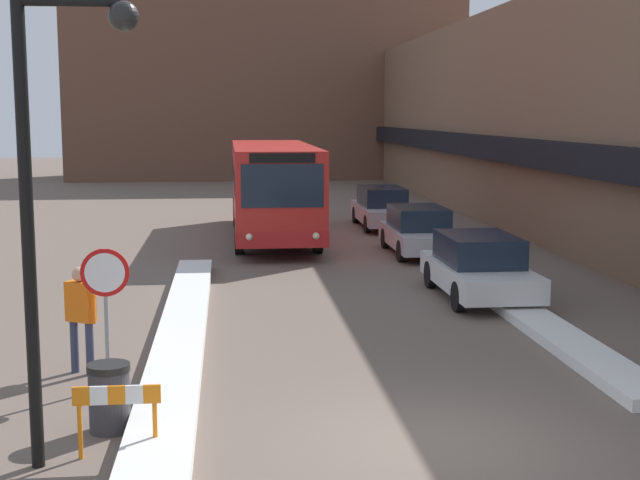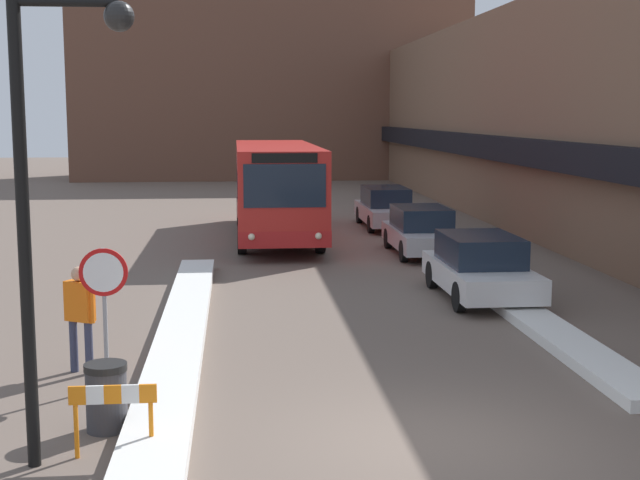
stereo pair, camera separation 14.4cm
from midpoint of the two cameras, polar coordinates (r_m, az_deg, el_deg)
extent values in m
plane|color=#66564C|center=(12.20, 7.41, -12.78)|extent=(160.00, 160.00, 0.00)
cube|color=brown|center=(37.30, 14.42, 7.60)|extent=(5.00, 60.00, 8.34)
cube|color=black|center=(36.48, 10.27, 5.95)|extent=(0.50, 60.00, 0.90)
cube|color=brown|center=(61.67, -3.09, 10.44)|extent=(26.00, 8.00, 13.74)
cube|color=silver|center=(17.20, -8.67, -6.15)|extent=(0.90, 16.59, 0.25)
cube|color=silver|center=(19.30, 13.48, -4.79)|extent=(0.90, 11.64, 0.21)
cube|color=red|center=(31.09, -2.71, 3.54)|extent=(2.68, 11.22, 2.78)
cube|color=red|center=(31.20, -2.70, 1.45)|extent=(2.70, 11.24, 0.49)
cube|color=#192333|center=(31.06, -2.72, 4.26)|extent=(2.71, 10.33, 0.76)
cube|color=#192333|center=(25.46, -2.10, 3.48)|extent=(2.36, 0.03, 1.25)
cube|color=black|center=(25.41, -2.11, 5.26)|extent=(1.88, 0.03, 0.28)
sphere|color=#F2EAC6|center=(25.57, -4.25, 0.20)|extent=(0.20, 0.20, 0.20)
sphere|color=#F2EAC6|center=(25.68, 0.07, 0.26)|extent=(0.20, 0.20, 0.20)
cylinder|color=black|center=(27.74, -4.87, 0.26)|extent=(0.28, 1.13, 1.13)
cylinder|color=black|center=(27.87, 0.16, 0.33)|extent=(0.28, 1.13, 1.13)
cylinder|color=black|center=(34.64, -5.00, 1.82)|extent=(0.28, 1.13, 1.13)
cylinder|color=black|center=(34.75, -0.96, 1.87)|extent=(0.28, 1.13, 1.13)
cube|color=silver|center=(21.34, 10.42, -2.26)|extent=(1.86, 4.43, 0.56)
cube|color=#192333|center=(21.34, 10.38, -0.58)|extent=(1.63, 2.43, 0.68)
cylinder|color=black|center=(20.35, 13.76, -3.47)|extent=(0.20, 0.68, 0.68)
cylinder|color=black|center=(19.86, 9.12, -3.62)|extent=(0.20, 0.68, 0.68)
cylinder|color=black|center=(22.91, 11.52, -2.11)|extent=(0.20, 0.68, 0.68)
cylinder|color=black|center=(22.47, 7.37, -2.21)|extent=(0.20, 0.68, 0.68)
cube|color=#B7B7BC|center=(27.74, 6.67, 0.17)|extent=(1.78, 4.37, 0.55)
cube|color=#192333|center=(27.77, 6.64, 1.44)|extent=(1.57, 2.40, 0.66)
cylinder|color=black|center=(26.65, 8.98, -0.66)|extent=(0.20, 0.65, 0.65)
cylinder|color=black|center=(26.29, 5.55, -0.71)|extent=(0.20, 0.65, 0.65)
cylinder|color=black|center=(29.25, 7.66, 0.15)|extent=(0.20, 0.65, 0.65)
cylinder|color=black|center=(28.93, 4.53, 0.10)|extent=(0.20, 0.65, 0.65)
cube|color=#B7B7BC|center=(34.16, 4.36, 1.73)|extent=(1.77, 4.87, 0.59)
cube|color=#192333|center=(34.21, 4.33, 2.81)|extent=(1.56, 2.68, 0.70)
cylinder|color=black|center=(32.86, 6.19, 1.05)|extent=(0.20, 0.66, 0.66)
cylinder|color=black|center=(32.58, 3.40, 1.02)|extent=(0.20, 0.66, 0.66)
cylinder|color=black|center=(35.80, 5.22, 1.64)|extent=(0.20, 0.66, 0.66)
cylinder|color=black|center=(35.54, 2.66, 1.62)|extent=(0.20, 0.66, 0.66)
cylinder|color=gray|center=(14.50, -13.31, -4.91)|extent=(0.07, 0.07, 2.25)
cylinder|color=red|center=(14.33, -13.42, -2.02)|extent=(0.76, 0.03, 0.76)
cylinder|color=white|center=(14.32, -13.42, -2.03)|extent=(0.62, 0.01, 0.62)
cylinder|color=black|center=(11.21, -18.07, 0.24)|extent=(0.16, 0.16, 5.76)
cylinder|color=black|center=(11.07, -15.57, 14.43)|extent=(1.20, 0.10, 0.10)
sphere|color=black|center=(10.97, -12.37, 13.81)|extent=(0.36, 0.36, 0.36)
cylinder|color=#333851|center=(15.66, -15.23, -6.55)|extent=(0.13, 0.13, 0.90)
cylinder|color=#333851|center=(15.47, -14.31, -6.70)|extent=(0.13, 0.13, 0.90)
cube|color=orange|center=(15.39, -14.88, -3.80)|extent=(0.53, 0.44, 0.67)
sphere|color=tan|center=(15.30, -14.94, -2.11)|extent=(0.25, 0.25, 0.25)
cylinder|color=orange|center=(15.55, -15.57, -3.83)|extent=(0.10, 0.10, 0.64)
cylinder|color=orange|center=(15.25, -14.16, -4.01)|extent=(0.10, 0.10, 0.64)
cylinder|color=#38383D|center=(12.75, -13.18, -9.98)|extent=(0.56, 0.56, 0.85)
cylinder|color=black|center=(12.61, -13.25, -7.92)|extent=(0.59, 0.59, 0.10)
cylinder|color=orange|center=(11.90, -14.98, -11.75)|extent=(0.06, 0.06, 0.70)
cylinder|color=orange|center=(11.78, -10.40, -11.81)|extent=(0.06, 0.06, 0.70)
cube|color=orange|center=(11.74, -14.94, -9.59)|extent=(0.22, 0.04, 0.24)
cube|color=white|center=(11.71, -13.86, -9.61)|extent=(0.22, 0.04, 0.24)
cube|color=orange|center=(11.68, -12.78, -9.62)|extent=(0.22, 0.04, 0.24)
cube|color=white|center=(11.65, -11.69, -9.63)|extent=(0.22, 0.04, 0.24)
cube|color=orange|center=(11.63, -10.59, -9.63)|extent=(0.22, 0.04, 0.24)
camera|label=1|loc=(0.07, -89.76, 0.03)|focal=50.00mm
camera|label=2|loc=(0.07, 90.24, -0.03)|focal=50.00mm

